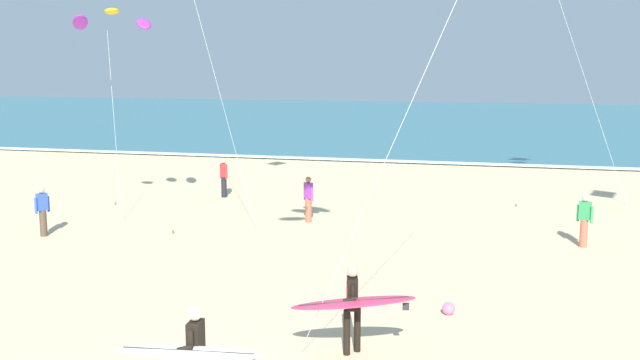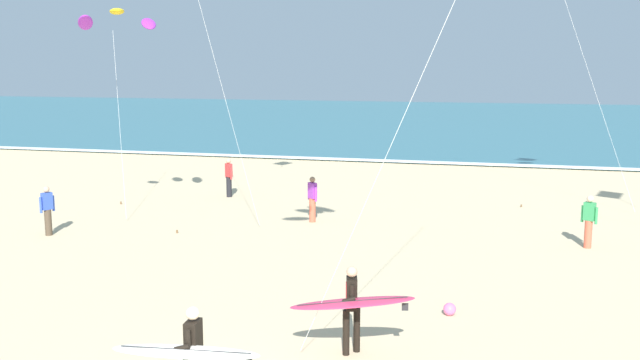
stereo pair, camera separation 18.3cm
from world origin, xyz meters
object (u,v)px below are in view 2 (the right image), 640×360
at_px(surfer_lead, 352,303).
at_px(surfer_trailing, 190,352).
at_px(bystander_red_top, 229,177).
at_px(kite_arc_golden_high, 117,20).
at_px(beach_ball, 450,309).
at_px(bystander_purple_top, 312,199).
at_px(bystander_green_top, 589,221).
at_px(bystander_blue_top, 47,210).

xyz_separation_m(surfer_lead, surfer_trailing, (-1.97, -2.81, -0.00)).
height_order(surfer_trailing, bystander_red_top, surfer_trailing).
height_order(kite_arc_golden_high, beach_ball, kite_arc_golden_high).
distance_m(kite_arc_golden_high, beach_ball, 14.93).
xyz_separation_m(bystander_purple_top, bystander_green_top, (8.84, -1.30, 0.00)).
xyz_separation_m(kite_arc_golden_high, bystander_blue_top, (-1.38, -2.42, -6.04)).
xyz_separation_m(bystander_purple_top, bystander_blue_top, (-7.66, -3.96, 0.00)).
distance_m(surfer_lead, kite_arc_golden_high, 14.83).
relative_size(bystander_purple_top, bystander_blue_top, 1.00).
xyz_separation_m(bystander_red_top, beach_ball, (9.84, -11.76, -0.67)).
bearing_deg(bystander_blue_top, surfer_trailing, -45.86).
xyz_separation_m(surfer_trailing, beach_ball, (3.57, 5.52, -0.91)).
bearing_deg(surfer_trailing, bystander_red_top, 109.94).
distance_m(surfer_trailing, bystander_green_top, 14.25).
distance_m(surfer_lead, beach_ball, 3.28).
xyz_separation_m(surfer_lead, bystander_purple_top, (-3.70, 10.84, -0.24)).
height_order(bystander_red_top, beach_ball, bystander_red_top).
bearing_deg(kite_arc_golden_high, surfer_trailing, -56.46).
height_order(kite_arc_golden_high, bystander_purple_top, kite_arc_golden_high).
height_order(bystander_red_top, bystander_blue_top, same).
distance_m(bystander_purple_top, beach_ball, 9.74).
bearing_deg(bystander_green_top, bystander_purple_top, 171.61).
height_order(bystander_green_top, bystander_red_top, same).
distance_m(bystander_purple_top, bystander_red_top, 5.81).
bearing_deg(surfer_trailing, bystander_green_top, 60.08).
relative_size(kite_arc_golden_high, bystander_purple_top, 4.54).
distance_m(surfer_lead, bystander_red_top, 16.65).
distance_m(bystander_green_top, bystander_blue_top, 16.71).
distance_m(bystander_purple_top, bystander_green_top, 8.94).
relative_size(surfer_trailing, bystander_green_top, 1.51).
height_order(kite_arc_golden_high, bystander_blue_top, kite_arc_golden_high).
bearing_deg(surfer_lead, bystander_purple_top, 108.86).
relative_size(bystander_green_top, beach_ball, 5.68).
relative_size(surfer_lead, bystander_red_top, 1.49).
relative_size(surfer_lead, beach_ball, 8.44).
bearing_deg(kite_arc_golden_high, bystander_red_top, 71.30).
relative_size(surfer_trailing, beach_ball, 8.55).
relative_size(kite_arc_golden_high, bystander_green_top, 4.54).
bearing_deg(surfer_lead, beach_ball, 59.31).
bearing_deg(bystander_purple_top, surfer_lead, -71.14).
distance_m(surfer_trailing, bystander_purple_top, 13.76).
height_order(surfer_lead, bystander_red_top, surfer_lead).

